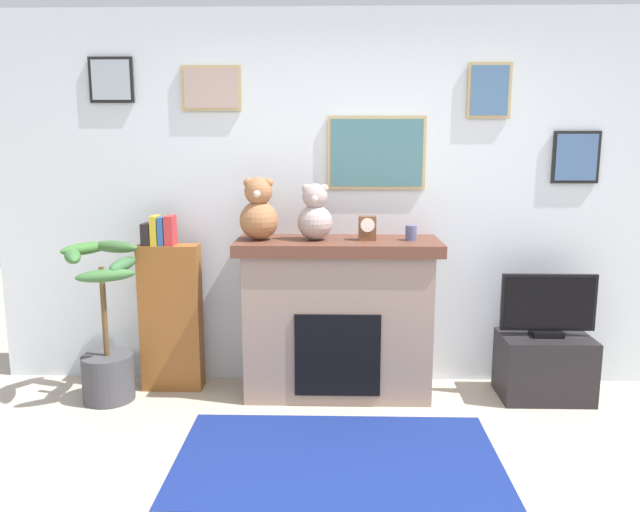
# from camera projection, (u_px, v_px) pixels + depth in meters

# --- Properties ---
(back_wall) EXTENTS (5.20, 0.15, 2.60)m
(back_wall) POSITION_uv_depth(u_px,v_px,m) (361.00, 201.00, 4.38)
(back_wall) COLOR silver
(back_wall) RESTS_ON ground_plane
(fireplace) EXTENTS (1.35, 0.55, 1.07)m
(fireplace) POSITION_uv_depth(u_px,v_px,m) (338.00, 316.00, 4.22)
(fireplace) COLOR gray
(fireplace) RESTS_ON ground_plane
(bookshelf) EXTENTS (0.41, 0.16, 1.23)m
(bookshelf) POSITION_uv_depth(u_px,v_px,m) (170.00, 312.00, 4.29)
(bookshelf) COLOR brown
(bookshelf) RESTS_ON ground_plane
(potted_plant) EXTENTS (0.56, 0.58, 1.06)m
(potted_plant) POSITION_uv_depth(u_px,v_px,m) (106.00, 344.00, 4.11)
(potted_plant) COLOR #3F3F44
(potted_plant) RESTS_ON ground_plane
(tv_stand) EXTENTS (0.59, 0.40, 0.43)m
(tv_stand) POSITION_uv_depth(u_px,v_px,m) (544.00, 367.00, 4.19)
(tv_stand) COLOR black
(tv_stand) RESTS_ON ground_plane
(television) EXTENTS (0.63, 0.14, 0.42)m
(television) POSITION_uv_depth(u_px,v_px,m) (548.00, 306.00, 4.11)
(television) COLOR black
(television) RESTS_ON tv_stand
(area_rug) EXTENTS (1.77, 1.06, 0.01)m
(area_rug) POSITION_uv_depth(u_px,v_px,m) (338.00, 457.00, 3.40)
(area_rug) COLOR navy
(area_rug) RESTS_ON ground_plane
(candle_jar) EXTENTS (0.08, 0.08, 0.10)m
(candle_jar) POSITION_uv_depth(u_px,v_px,m) (411.00, 233.00, 4.08)
(candle_jar) COLOR #4C517A
(candle_jar) RESTS_ON fireplace
(mantel_clock) EXTENTS (0.11, 0.09, 0.16)m
(mantel_clock) POSITION_uv_depth(u_px,v_px,m) (367.00, 228.00, 4.08)
(mantel_clock) COLOR brown
(mantel_clock) RESTS_ON fireplace
(teddy_bear_cream) EXTENTS (0.26, 0.26, 0.41)m
(teddy_bear_cream) POSITION_uv_depth(u_px,v_px,m) (259.00, 212.00, 4.08)
(teddy_bear_cream) COLOR #97623E
(teddy_bear_cream) RESTS_ON fireplace
(teddy_bear_grey) EXTENTS (0.23, 0.23, 0.37)m
(teddy_bear_grey) POSITION_uv_depth(u_px,v_px,m) (315.00, 215.00, 4.08)
(teddy_bear_grey) COLOR #A3908D
(teddy_bear_grey) RESTS_ON fireplace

